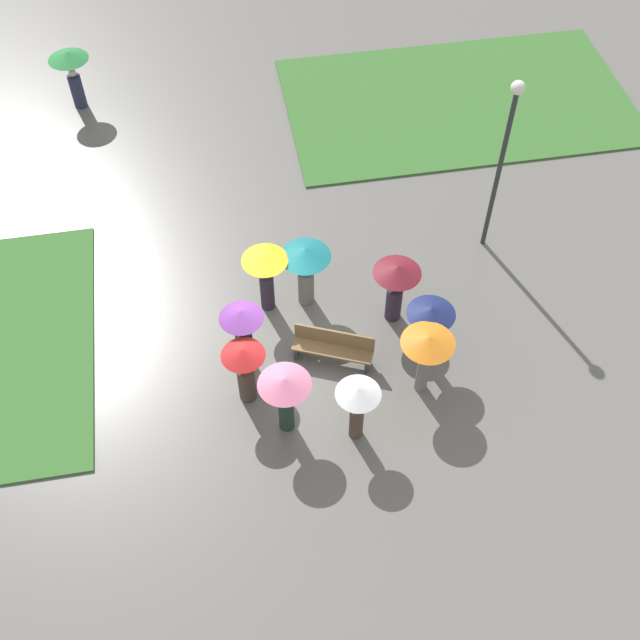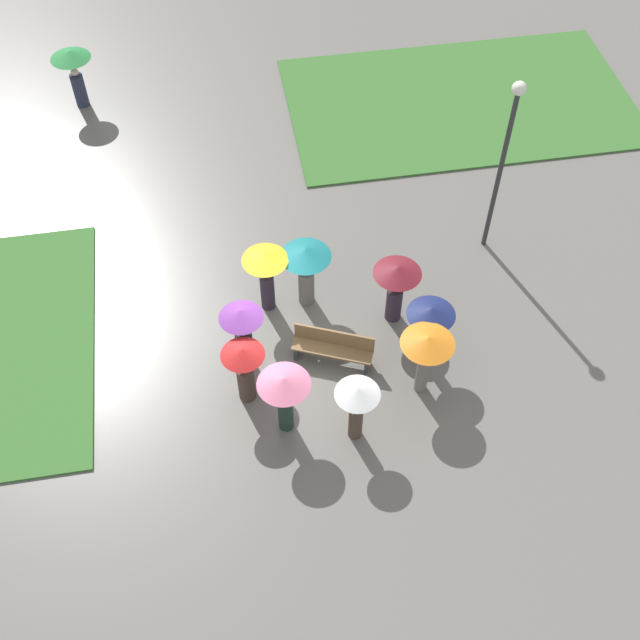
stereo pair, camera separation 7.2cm
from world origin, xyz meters
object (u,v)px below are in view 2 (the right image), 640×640
Objects in this scene: crowd_person_pink at (284,392)px; crowd_person_navy at (430,321)px; crowd_person_maroon at (396,282)px; crowd_person_purple at (243,330)px; crowd_person_yellow at (266,269)px; lamp_post at (505,149)px; lone_walker_far_path at (73,67)px; crowd_person_white at (357,401)px; crowd_person_orange at (427,349)px; crowd_person_teal at (306,264)px; park_bench at (333,346)px; crowd_person_red at (244,366)px.

crowd_person_pink reaches higher than crowd_person_navy.
crowd_person_navy reaches higher than crowd_person_maroon.
crowd_person_purple is (-3.60, -0.80, 0.05)m from crowd_person_maroon.
crowd_person_purple reaches higher than crowd_person_yellow.
lamp_post reaches higher than crowd_person_maroon.
crowd_person_yellow is 1.00× the size of lone_walker_far_path.
crowd_person_white is 0.99× the size of crowd_person_pink.
crowd_person_orange is at bearing -116.06° from crowd_person_yellow.
lamp_post is at bearing -9.52° from crowd_person_purple.
lamp_post is 5.26m from crowd_person_teal.
crowd_person_navy reaches higher than park_bench.
lamp_post is 2.61× the size of crowd_person_orange.
lone_walker_far_path is (-10.29, 7.65, -1.78)m from lamp_post.
crowd_person_white is 0.95× the size of crowd_person_orange.
lone_walker_far_path reaches higher than crowd_person_pink.
crowd_person_teal is at bearing -70.99° from crowd_person_yellow.
lone_walker_far_path is (-5.48, 8.77, 0.00)m from crowd_person_teal.
crowd_person_white is at bearing 133.99° from crowd_person_navy.
park_bench is 1.05× the size of crowd_person_red.
crowd_person_maroon is at bearing 21.32° from crowd_person_navy.
crowd_person_teal reaches higher than crowd_person_pink.
crowd_person_white is 1.01× the size of crowd_person_red.
crowd_person_navy is at bearing 14.68° from park_bench.
lone_walker_far_path is at bearing -71.38° from crowd_person_white.
crowd_person_maroon is 3.69m from crowd_person_purple.
crowd_person_orange is (1.67, 0.92, 0.18)m from crowd_person_white.
park_bench is at bearing -146.68° from lamp_post.
crowd_person_maroon is 0.94× the size of crowd_person_orange.
crowd_person_navy is (1.96, 1.72, 0.07)m from crowd_person_white.
crowd_person_red is at bearing -166.97° from crowd_person_teal.
crowd_person_red is at bearing -127.55° from crowd_person_purple.
crowd_person_purple is 1.08× the size of crowd_person_pink.
crowd_person_purple is (-1.65, -1.65, -0.03)m from crowd_person_teal.
crowd_person_maroon is 3.01m from crowd_person_yellow.
crowd_person_orange is (-2.72, -4.07, -1.63)m from lamp_post.
crowd_person_navy is at bearing -126.55° from lamp_post.
crowd_person_purple is 1.04× the size of crowd_person_orange.
crowd_person_red is (-1.72, -2.52, -0.18)m from crowd_person_teal.
crowd_person_pink is (0.67, -1.76, 0.04)m from crowd_person_purple.
crowd_person_purple is at bearing 19.40° from crowd_person_orange.
crowd_person_pink is at bearing 46.98° from crowd_person_orange.
lone_walker_far_path is at bearing 152.37° from crowd_person_red.
crowd_person_pink is 0.98× the size of crowd_person_yellow.
crowd_person_red is (-4.12, -0.37, -0.23)m from crowd_person_navy.
crowd_person_yellow is (-0.94, -0.02, 0.01)m from crowd_person_teal.
park_bench is at bearing -37.95° from crowd_person_purple.
crowd_person_white is at bearing 153.21° from crowd_person_pink.
crowd_person_pink is at bearing -106.20° from park_bench.
crowd_person_pink is at bearing -135.25° from crowd_person_maroon.
crowd_person_pink reaches higher than crowd_person_red.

